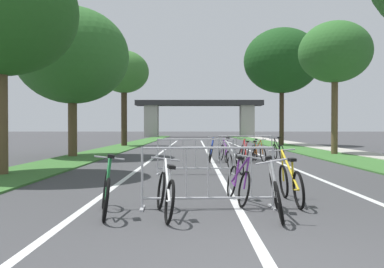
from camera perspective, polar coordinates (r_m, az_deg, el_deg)
grass_verge_left at (r=31.60m, az=-9.01°, el=-1.57°), size 2.29×67.96×0.05m
grass_verge_right at (r=31.88m, az=12.32°, el=-1.56°), size 2.29×67.96×0.05m
sidewalk_path_right at (r=32.36m, az=15.81°, el=-1.51°), size 1.73×67.96×0.08m
lane_stripe_center at (r=23.06m, az=2.18°, el=-2.52°), size 0.14×39.32×0.01m
lane_stripe_right_lane at (r=23.29m, az=8.59°, el=-2.49°), size 0.14×39.32×0.01m
lane_stripe_left_lane at (r=23.13m, az=-4.28°, el=-2.51°), size 0.14×39.32×0.01m
overpass_bridge at (r=59.57m, az=1.05°, el=3.16°), size 19.10×3.10×5.53m
tree_left_maple_mid at (r=19.64m, az=-16.95°, el=10.76°), size 5.28×5.28×7.01m
tree_left_cypress_far at (r=30.22m, az=-9.82°, el=8.75°), size 3.72×3.72×7.16m
tree_right_oak_mid at (r=21.67m, az=19.99°, el=11.02°), size 3.64×3.64×6.78m
tree_right_pine_far at (r=31.74m, az=12.88°, el=10.27°), size 5.88×5.88×9.07m
crowd_barrier_nearest at (r=6.69m, az=2.34°, el=-6.39°), size 2.30×0.56×1.05m
crowd_barrier_second at (r=11.56m, az=0.51°, el=-3.33°), size 2.28×0.47×1.05m
crowd_barrier_third at (r=16.58m, az=7.71°, el=-2.06°), size 2.29×0.51×1.05m
bicycle_purple_0 at (r=16.02m, az=4.73°, el=-2.63°), size 0.52×1.65×1.00m
bicycle_white_1 at (r=6.15m, az=-3.89°, el=-8.56°), size 0.49×1.66×0.89m
bicycle_red_2 at (r=16.09m, az=7.50°, el=-2.70°), size 0.51×1.76×0.97m
bicycle_silver_3 at (r=12.02m, az=6.14°, el=-3.89°), size 0.67×1.70×0.99m
bicycle_black_4 at (r=17.26m, az=12.37°, el=-2.42°), size 0.45×1.76×1.00m
bicycle_yellow_5 at (r=7.39m, az=14.06°, el=-6.93°), size 0.52×1.75×0.97m
bicycle_green_6 at (r=6.38m, az=-12.35°, el=-8.19°), size 0.53×1.61×0.97m
bicycle_orange_7 at (r=16.24m, az=9.59°, el=-2.68°), size 0.45×1.73×0.94m
bicycle_teal_8 at (r=17.02m, az=9.05°, el=-2.58°), size 0.53×1.67×0.91m
bicycle_blue_9 at (r=16.02m, az=2.75°, el=-2.64°), size 0.45×1.77×1.01m
bicycle_purple_10 at (r=7.32m, az=6.66°, el=-7.01°), size 0.54×1.62×0.92m
bicycle_white_11 at (r=6.27m, az=12.02°, el=-8.42°), size 0.58×1.67×0.94m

